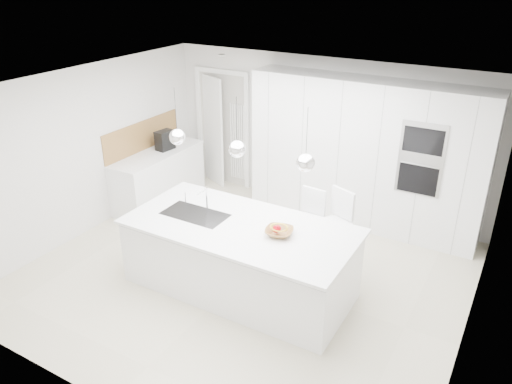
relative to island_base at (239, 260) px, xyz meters
The scene contains 27 objects.
floor 0.53m from the island_base, 108.43° to the left, with size 5.50×5.50×0.00m, color beige.
wall_back 2.92m from the island_base, 92.05° to the left, with size 5.50×5.50×0.00m, color silver.
wall_left 2.98m from the island_base, behind, with size 5.00×5.00×0.00m, color silver.
ceiling 2.09m from the island_base, 108.43° to the left, with size 5.50×5.50×0.00m, color white.
tall_cabinets 2.69m from the island_base, 74.36° to the left, with size 3.60×0.60×2.30m, color white.
oven_stack 2.86m from the island_base, 53.85° to the left, with size 0.62×0.04×1.05m, color #A5A5A8, non-canonical shape.
doorway_frame 3.50m from the island_base, 126.50° to the left, with size 1.11×0.08×2.13m, color white, non-canonical shape.
hallway_door 3.61m from the island_base, 130.22° to the left, with size 0.82×0.04×2.00m, color white.
radiator 3.28m from the island_base, 122.08° to the left, with size 0.32×0.04×1.40m, color white, non-canonical shape.
left_base_cabinets 2.96m from the island_base, 149.53° to the left, with size 0.60×1.80×0.86m, color white.
left_worktop 2.99m from the island_base, 149.53° to the left, with size 0.62×1.82×0.04m, color white.
oak_backsplash 3.29m from the island_base, 152.14° to the left, with size 0.02×1.80×0.50m, color olive.
island_base is the anchor object (origin of this frame).
island_worktop 0.45m from the island_base, 90.00° to the left, with size 2.84×1.40×0.04m, color white.
island_sink 0.76m from the island_base, behind, with size 0.84×0.44×0.18m, color #3F3F42, non-canonical shape.
island_tap 0.89m from the island_base, 161.57° to the left, with size 0.02×0.02×0.30m, color white.
pendant_left 1.70m from the island_base, behind, with size 0.20×0.20×0.20m, color white.
pendant_mid 1.47m from the island_base, 146.31° to the right, with size 0.20×0.20×0.20m, color white.
pendant_right 1.70m from the island_base, ahead, with size 0.20×0.20×0.20m, color white.
fruit_bowl 0.73m from the island_base, ahead, with size 0.33×0.33×0.08m, color olive.
espresso_machine 3.12m from the island_base, 146.00° to the left, with size 0.20×0.31×0.33m, color black.
bar_stool_left 1.07m from the island_base, 60.40° to the left, with size 0.36×0.50×1.10m, color white, non-canonical shape.
bar_stool_right 1.31m from the island_base, 44.51° to the left, with size 0.39×0.54×1.18m, color white, non-canonical shape.
apple_a 0.73m from the island_base, ahead, with size 0.08×0.08×0.08m, color #BD0210.
apple_b 0.73m from the island_base, ahead, with size 0.09×0.09×0.09m, color #BD0210.
apple_c 0.74m from the island_base, ahead, with size 0.08×0.08×0.08m, color #BD0210.
banana_bunch 0.80m from the island_base, ahead, with size 0.22×0.22×0.03m, color yellow.
Camera 1 is at (2.94, -4.79, 3.83)m, focal length 35.00 mm.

